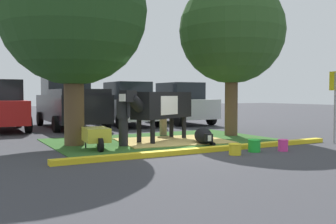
% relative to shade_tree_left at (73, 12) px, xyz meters
% --- Properties ---
extents(ground_plane, '(80.00, 80.00, 0.00)m').
position_rel_shade_tree_left_xyz_m(ground_plane, '(2.45, -2.02, -3.76)').
color(ground_plane, '#38383D').
extents(grass_island, '(6.86, 4.66, 0.02)m').
position_rel_shade_tree_left_xyz_m(grass_island, '(2.75, -0.32, -3.75)').
color(grass_island, '#2D5B23').
rests_on(grass_island, ground).
extents(curb_yellow, '(8.06, 0.24, 0.12)m').
position_rel_shade_tree_left_xyz_m(curb_yellow, '(2.75, -2.80, -3.70)').
color(curb_yellow, yellow).
rests_on(curb_yellow, ground).
extents(hay_bedding, '(3.46, 2.76, 0.04)m').
position_rel_shade_tree_left_xyz_m(hay_bedding, '(2.89, -0.55, -3.74)').
color(hay_bedding, tan).
rests_on(hay_bedding, ground).
extents(shade_tree_left, '(4.15, 4.15, 5.86)m').
position_rel_shade_tree_left_xyz_m(shade_tree_left, '(0.00, 0.00, 0.00)').
color(shade_tree_left, brown).
rests_on(shade_tree_left, ground).
extents(shade_tree_right, '(3.65, 3.65, 5.48)m').
position_rel_shade_tree_left_xyz_m(shade_tree_right, '(5.50, -0.11, -0.13)').
color(shade_tree_right, brown).
rests_on(shade_tree_right, ground).
extents(cow_holstein, '(2.93, 1.81, 1.57)m').
position_rel_shade_tree_left_xyz_m(cow_holstein, '(2.55, -0.40, -2.65)').
color(cow_holstein, black).
rests_on(cow_holstein, ground).
extents(calf_lying, '(0.84, 1.33, 0.48)m').
position_rel_shade_tree_left_xyz_m(calf_lying, '(3.37, -1.54, -3.52)').
color(calf_lying, black).
rests_on(calf_lying, ground).
extents(person_handler, '(0.43, 0.37, 1.52)m').
position_rel_shade_tree_left_xyz_m(person_handler, '(3.46, 1.12, -2.95)').
color(person_handler, '#9E7F5B').
rests_on(person_handler, ground).
extents(person_visitor_near, '(0.34, 0.51, 1.54)m').
position_rel_shade_tree_left_xyz_m(person_visitor_near, '(1.15, -0.83, -2.94)').
color(person_visitor_near, black).
rests_on(person_visitor_near, ground).
extents(wheelbarrow, '(0.69, 1.62, 0.63)m').
position_rel_shade_tree_left_xyz_m(wheelbarrow, '(0.28, -1.11, -3.38)').
color(wheelbarrow, gold).
rests_on(wheelbarrow, ground).
extents(parking_sign, '(0.09, 0.44, 2.13)m').
position_rel_shade_tree_left_xyz_m(parking_sign, '(6.88, -3.24, -2.26)').
color(parking_sign, '#99999E').
rests_on(parking_sign, ground).
extents(bucket_yellow, '(0.32, 0.32, 0.27)m').
position_rel_shade_tree_left_xyz_m(bucket_yellow, '(2.93, -3.51, -3.62)').
color(bucket_yellow, yellow).
rests_on(bucket_yellow, ground).
extents(bucket_green, '(0.33, 0.33, 0.31)m').
position_rel_shade_tree_left_xyz_m(bucket_green, '(3.67, -3.37, -3.60)').
color(bucket_green, green).
rests_on(bucket_green, ground).
extents(bucket_pink, '(0.27, 0.27, 0.30)m').
position_rel_shade_tree_left_xyz_m(bucket_pink, '(4.41, -3.61, -3.61)').
color(bucket_pink, '#EA3893').
rests_on(bucket_pink, ground).
extents(pickup_truck_black, '(2.26, 5.42, 2.42)m').
position_rel_shade_tree_left_xyz_m(pickup_truck_black, '(1.41, 5.90, -2.65)').
color(pickup_truck_black, black).
rests_on(pickup_truck_black, ground).
extents(hatchback_white, '(2.06, 4.42, 2.02)m').
position_rel_shade_tree_left_xyz_m(hatchback_white, '(4.03, 5.75, -2.78)').
color(hatchback_white, silver).
rests_on(hatchback_white, ground).
extents(sedan_silver, '(2.06, 4.42, 2.02)m').
position_rel_shade_tree_left_xyz_m(sedan_silver, '(6.74, 5.52, -2.78)').
color(sedan_silver, silver).
rests_on(sedan_silver, ground).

